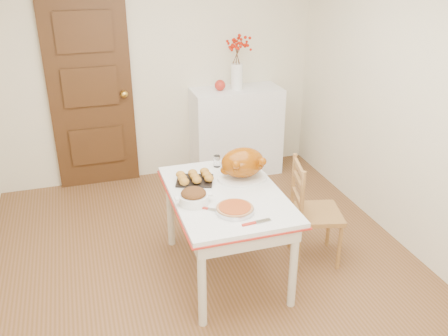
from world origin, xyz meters
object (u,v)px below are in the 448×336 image
object	(u,v)px
sideboard	(236,132)
turkey_platter	(243,164)
chair_oak	(316,211)
kitchen_table	(226,233)
pumpkin_pie	(235,208)

from	to	relation	value
sideboard	turkey_platter	world-z (taller)	sideboard
chair_oak	kitchen_table	bearing A→B (deg)	101.81
kitchen_table	turkey_platter	bearing A→B (deg)	43.15
chair_oak	turkey_platter	bearing A→B (deg)	83.77
turkey_platter	chair_oak	bearing A→B (deg)	1.18
kitchen_table	turkey_platter	distance (m)	0.56
kitchen_table	chair_oak	world-z (taller)	chair_oak
chair_oak	pumpkin_pie	world-z (taller)	chair_oak
turkey_platter	sideboard	bearing A→B (deg)	93.89
turkey_platter	kitchen_table	bearing A→B (deg)	-115.80
kitchen_table	sideboard	bearing A→B (deg)	68.91
sideboard	turkey_platter	bearing A→B (deg)	-107.16
chair_oak	turkey_platter	world-z (taller)	turkey_platter
sideboard	chair_oak	xyz separation A→B (m)	(0.07, -1.83, -0.05)
sideboard	pumpkin_pie	xyz separation A→B (m)	(-0.73, -2.10, 0.26)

